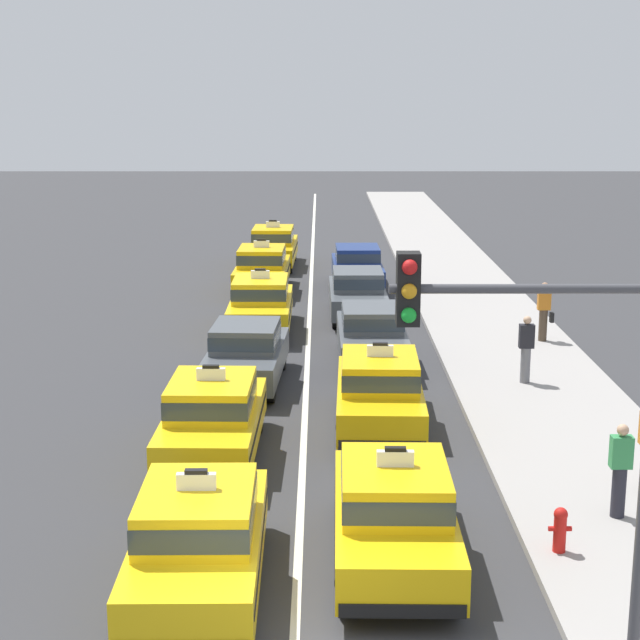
{
  "coord_description": "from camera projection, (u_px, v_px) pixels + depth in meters",
  "views": [
    {
      "loc": [
        0.34,
        -11.2,
        7.21
      ],
      "look_at": [
        0.26,
        14.63,
        1.3
      ],
      "focal_mm": 56.87,
      "sensor_mm": 36.0,
      "label": 1
    }
  ],
  "objects": [
    {
      "name": "pedestrian_near_crosswalk",
      "position": [
        547.0,
        312.0,
        28.86
      ],
      "size": [
        0.47,
        0.24,
        1.7
      ],
      "color": "#473828",
      "rests_on": "sidewalk_curb"
    },
    {
      "name": "sedan_right_fifth",
      "position": [
        360.0,
        266.0,
        37.22
      ],
      "size": [
        1.84,
        4.33,
        1.58
      ],
      "color": "black",
      "rests_on": "ground"
    },
    {
      "name": "taxi_left_nearest",
      "position": [
        202.0,
        537.0,
        14.65
      ],
      "size": [
        1.87,
        4.58,
        1.96
      ],
      "color": "black",
      "rests_on": "ground"
    },
    {
      "name": "pedestrian_mid_block",
      "position": [
        529.0,
        349.0,
        24.73
      ],
      "size": [
        0.36,
        0.24,
        1.67
      ],
      "color": "slate",
      "rests_on": "sidewalk_curb"
    },
    {
      "name": "taxi_left_fifth",
      "position": [
        265.0,
        268.0,
        36.55
      ],
      "size": [
        1.91,
        4.6,
        1.96
      ],
      "color": "black",
      "rests_on": "ground"
    },
    {
      "name": "fire_hydrant",
      "position": [
        563.0,
        528.0,
        15.73
      ],
      "size": [
        0.36,
        0.22,
        0.73
      ],
      "color": "red",
      "rests_on": "sidewalk_curb"
    },
    {
      "name": "taxi_right_second",
      "position": [
        383.0,
        390.0,
        21.78
      ],
      "size": [
        1.95,
        4.61,
        1.96
      ],
      "color": "black",
      "rests_on": "ground"
    },
    {
      "name": "sedan_left_third",
      "position": [
        249.0,
        352.0,
        25.05
      ],
      "size": [
        1.99,
        4.39,
        1.58
      ],
      "color": "black",
      "rests_on": "ground"
    },
    {
      "name": "taxi_left_fourth",
      "position": [
        264.0,
        303.0,
        30.61
      ],
      "size": [
        1.83,
        4.57,
        1.96
      ],
      "color": "black",
      "rests_on": "ground"
    },
    {
      "name": "sedan_right_fourth",
      "position": [
        361.0,
        292.0,
        32.41
      ],
      "size": [
        1.8,
        4.31,
        1.58
      ],
      "color": "black",
      "rests_on": "ground"
    },
    {
      "name": "lane_stripe_left_right",
      "position": [
        312.0,
        322.0,
        32.02
      ],
      "size": [
        0.14,
        80.0,
        0.01
      ],
      "primitive_type": "cube",
      "color": "silver",
      "rests_on": "ground"
    },
    {
      "name": "traffic_light_pole",
      "position": [
        563.0,
        417.0,
        10.71
      ],
      "size": [
        2.87,
        0.33,
        5.58
      ],
      "color": "#47474C",
      "rests_on": "ground"
    },
    {
      "name": "taxi_left_sixth",
      "position": [
        276.0,
        246.0,
        41.79
      ],
      "size": [
        1.92,
        4.6,
        1.96
      ],
      "color": "black",
      "rests_on": "ground"
    },
    {
      "name": "taxi_right_nearest",
      "position": [
        397.0,
        512.0,
        15.53
      ],
      "size": [
        1.89,
        4.59,
        1.96
      ],
      "color": "black",
      "rests_on": "ground"
    },
    {
      "name": "pedestrian_trailing",
      "position": [
        623.0,
        470.0,
        16.93
      ],
      "size": [
        0.36,
        0.24,
        1.64
      ],
      "color": "#23232D",
      "rests_on": "sidewalk_curb"
    },
    {
      "name": "sedan_right_third",
      "position": [
        375.0,
        333.0,
        27.0
      ],
      "size": [
        1.8,
        4.32,
        1.58
      ],
      "color": "black",
      "rests_on": "ground"
    },
    {
      "name": "sidewalk_curb",
      "position": [
        519.0,
        362.0,
        27.11
      ],
      "size": [
        4.0,
        90.0,
        0.15
      ],
      "primitive_type": "cube",
      "color": "#9E9993",
      "rests_on": "ground"
    },
    {
      "name": "taxi_left_second",
      "position": [
        216.0,
        416.0,
        20.04
      ],
      "size": [
        1.9,
        4.59,
        1.96
      ],
      "color": "black",
      "rests_on": "ground"
    }
  ]
}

